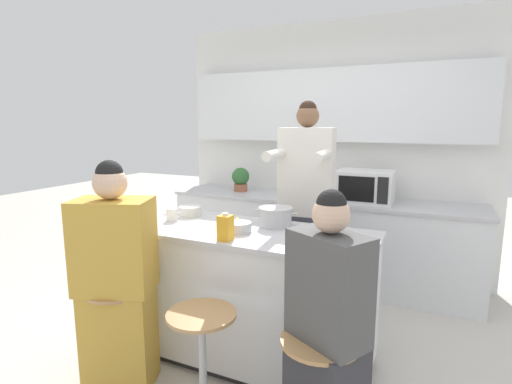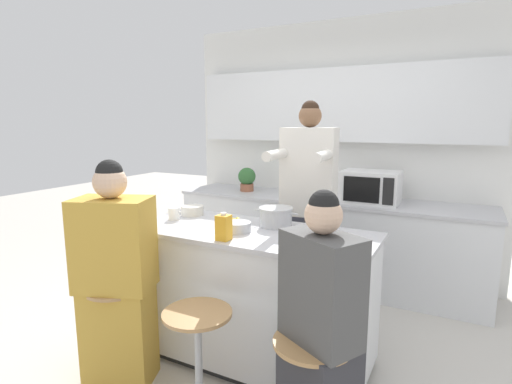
{
  "view_description": "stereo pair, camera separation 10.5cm",
  "coord_description": "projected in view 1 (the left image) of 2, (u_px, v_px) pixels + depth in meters",
  "views": [
    {
      "loc": [
        1.13,
        -2.32,
        1.65
      ],
      "look_at": [
        0.0,
        0.07,
        1.18
      ],
      "focal_mm": 28.0,
      "sensor_mm": 36.0,
      "label": 1
    },
    {
      "loc": [
        1.23,
        -2.28,
        1.65
      ],
      "look_at": [
        0.0,
        0.07,
        1.18
      ],
      "focal_mm": 28.0,
      "sensor_mm": 36.0,
      "label": 2
    }
  ],
  "objects": [
    {
      "name": "bar_stool_center",
      "position": [
        203.0,
        359.0,
        2.21
      ],
      "size": [
        0.38,
        0.38,
        0.63
      ],
      "color": "tan",
      "rests_on": "ground_plane"
    },
    {
      "name": "back_counter",
      "position": [
        318.0,
        239.0,
        4.18
      ],
      "size": [
        3.14,
        0.68,
        0.89
      ],
      "color": "silver",
      "rests_on": "ground_plane"
    },
    {
      "name": "person_wrapped_blanket",
      "position": [
        116.0,
        283.0,
        2.45
      ],
      "size": [
        0.53,
        0.43,
        1.43
      ],
      "rotation": [
        0.0,
        0.0,
        0.37
      ],
      "color": "gold",
      "rests_on": "ground_plane"
    },
    {
      "name": "wall_back",
      "position": [
        330.0,
        132.0,
        4.28
      ],
      "size": [
        3.38,
        0.22,
        2.7
      ],
      "color": "silver",
      "rests_on": "ground_plane"
    },
    {
      "name": "fruit_bowl",
      "position": [
        238.0,
        227.0,
        2.63
      ],
      "size": [
        0.18,
        0.18,
        0.07
      ],
      "color": "#B7BABC",
      "rests_on": "kitchen_island"
    },
    {
      "name": "banana_bunch",
      "position": [
        234.0,
        221.0,
        2.84
      ],
      "size": [
        0.15,
        0.11,
        0.05
      ],
      "color": "yellow",
      "rests_on": "kitchen_island"
    },
    {
      "name": "microwave",
      "position": [
        365.0,
        186.0,
        3.85
      ],
      "size": [
        0.53,
        0.38,
        0.31
      ],
      "color": "white",
      "rests_on": "back_counter"
    },
    {
      "name": "kitchen_island",
      "position": [
        252.0,
        295.0,
        2.75
      ],
      "size": [
        1.65,
        0.72,
        0.93
      ],
      "color": "black",
      "rests_on": "ground_plane"
    },
    {
      "name": "person_cooking",
      "position": [
        305.0,
        219.0,
        3.14
      ],
      "size": [
        0.47,
        0.63,
        1.81
      ],
      "rotation": [
        0.0,
        0.0,
        0.1
      ],
      "color": "#383842",
      "rests_on": "ground_plane"
    },
    {
      "name": "juice_carton",
      "position": [
        225.0,
        228.0,
        2.43
      ],
      "size": [
        0.08,
        0.08,
        0.17
      ],
      "color": "gold",
      "rests_on": "kitchen_island"
    },
    {
      "name": "ground_plane",
      "position": [
        252.0,
        358.0,
        2.83
      ],
      "size": [
        16.0,
        16.0,
        0.0
      ],
      "primitive_type": "plane",
      "color": "beige"
    },
    {
      "name": "bar_stool_leftmost",
      "position": [
        118.0,
        330.0,
        2.53
      ],
      "size": [
        0.38,
        0.38,
        0.63
      ],
      "color": "tan",
      "rests_on": "ground_plane"
    },
    {
      "name": "person_seated_near",
      "position": [
        327.0,
        342.0,
        1.9
      ],
      "size": [
        0.44,
        0.39,
        1.35
      ],
      "rotation": [
        0.0,
        0.0,
        -0.5
      ],
      "color": "#333338",
      "rests_on": "ground_plane"
    },
    {
      "name": "cooking_pot",
      "position": [
        276.0,
        217.0,
        2.77
      ],
      "size": [
        0.32,
        0.24,
        0.13
      ],
      "color": "#B7BABC",
      "rests_on": "kitchen_island"
    },
    {
      "name": "potted_plant",
      "position": [
        241.0,
        179.0,
        4.47
      ],
      "size": [
        0.2,
        0.2,
        0.26
      ],
      "color": "#93563D",
      "rests_on": "back_counter"
    },
    {
      "name": "coffee_cup_near",
      "position": [
        324.0,
        232.0,
        2.47
      ],
      "size": [
        0.11,
        0.07,
        0.08
      ],
      "color": "#DB4C51",
      "rests_on": "kitchen_island"
    },
    {
      "name": "coffee_cup_far",
      "position": [
        173.0,
        214.0,
        2.94
      ],
      "size": [
        0.12,
        0.08,
        0.09
      ],
      "color": "white",
      "rests_on": "kitchen_island"
    },
    {
      "name": "mixing_bowl_steel",
      "position": [
        190.0,
        211.0,
        3.09
      ],
      "size": [
        0.17,
        0.17,
        0.07
      ],
      "color": "silver",
      "rests_on": "kitchen_island"
    }
  ]
}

